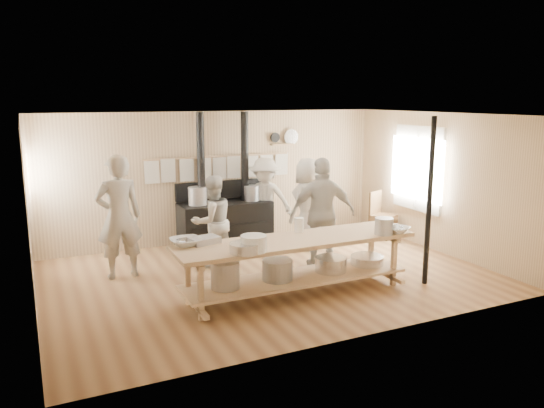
% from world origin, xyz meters
% --- Properties ---
extents(ground, '(7.00, 7.00, 0.00)m').
position_xyz_m(ground, '(0.00, 0.00, 0.00)').
color(ground, brown).
rests_on(ground, ground).
extents(room_shell, '(7.00, 7.00, 7.00)m').
position_xyz_m(room_shell, '(0.00, 0.00, 1.62)').
color(room_shell, tan).
rests_on(room_shell, ground).
extents(window_right, '(0.09, 1.50, 1.65)m').
position_xyz_m(window_right, '(3.47, 0.60, 1.50)').
color(window_right, beige).
rests_on(window_right, ground).
extents(left_opening, '(0.00, 0.90, 0.90)m').
position_xyz_m(left_opening, '(-3.45, 2.00, 1.60)').
color(left_opening, white).
rests_on(left_opening, ground).
extents(stove, '(1.90, 0.75, 2.60)m').
position_xyz_m(stove, '(-0.01, 2.12, 0.52)').
color(stove, black).
rests_on(stove, ground).
extents(towel_rail, '(3.00, 0.04, 0.47)m').
position_xyz_m(towel_rail, '(-0.00, 2.40, 1.55)').
color(towel_rail, tan).
rests_on(towel_rail, ground).
extents(back_wall_shelf, '(0.63, 0.14, 0.32)m').
position_xyz_m(back_wall_shelf, '(1.46, 2.43, 2.00)').
color(back_wall_shelf, tan).
rests_on(back_wall_shelf, ground).
extents(prep_table, '(3.60, 0.90, 0.85)m').
position_xyz_m(prep_table, '(-0.01, -0.90, 0.52)').
color(prep_table, tan).
rests_on(prep_table, ground).
extents(support_post, '(0.08, 0.08, 2.60)m').
position_xyz_m(support_post, '(2.05, -1.35, 1.30)').
color(support_post, black).
rests_on(support_post, ground).
extents(cook_far_left, '(0.75, 0.51, 2.00)m').
position_xyz_m(cook_far_left, '(-2.20, 0.99, 1.00)').
color(cook_far_left, '#ADA59A').
rests_on(cook_far_left, ground).
extents(cook_left, '(0.87, 0.74, 1.58)m').
position_xyz_m(cook_left, '(-0.67, 0.88, 0.79)').
color(cook_left, '#ADA59A').
rests_on(cook_left, ground).
extents(cook_center, '(1.02, 0.89, 1.76)m').
position_xyz_m(cook_center, '(1.34, 1.18, 0.88)').
color(cook_center, '#ADA59A').
rests_on(cook_center, ground).
extents(cook_right, '(1.19, 0.75, 1.90)m').
position_xyz_m(cook_right, '(0.98, 0.02, 0.95)').
color(cook_right, '#ADA59A').
rests_on(cook_right, ground).
extents(cook_by_window, '(1.27, 1.13, 1.70)m').
position_xyz_m(cook_by_window, '(0.79, 1.95, 0.85)').
color(cook_by_window, '#ADA59A').
rests_on(cook_by_window, ground).
extents(chair, '(0.59, 0.59, 0.96)m').
position_xyz_m(chair, '(3.14, 1.23, 0.28)').
color(chair, '#503920').
rests_on(chair, ground).
extents(bowl_white_a, '(0.44, 0.44, 0.10)m').
position_xyz_m(bowl_white_a, '(-1.55, -0.57, 0.90)').
color(bowl_white_a, white).
rests_on(bowl_white_a, prep_table).
extents(bowl_steel_a, '(0.36, 0.36, 0.09)m').
position_xyz_m(bowl_steel_a, '(-1.55, -0.57, 0.89)').
color(bowl_steel_a, silver).
rests_on(bowl_steel_a, prep_table).
extents(bowl_white_b, '(0.50, 0.50, 0.09)m').
position_xyz_m(bowl_white_b, '(1.55, -1.23, 0.90)').
color(bowl_white_b, white).
rests_on(bowl_white_b, prep_table).
extents(bowl_steel_b, '(0.34, 0.34, 0.10)m').
position_xyz_m(bowl_steel_b, '(1.50, -1.23, 0.90)').
color(bowl_steel_b, silver).
rests_on(bowl_steel_b, prep_table).
extents(roasting_pan, '(0.46, 0.35, 0.09)m').
position_xyz_m(roasting_pan, '(-1.28, -0.57, 0.90)').
color(roasting_pan, '#B2B2B7').
rests_on(roasting_pan, prep_table).
extents(mixing_bowl_large, '(0.49, 0.49, 0.13)m').
position_xyz_m(mixing_bowl_large, '(-0.94, -1.23, 0.92)').
color(mixing_bowl_large, silver).
rests_on(mixing_bowl_large, prep_table).
extents(bucket_galv, '(0.35, 0.35, 0.25)m').
position_xyz_m(bucket_galv, '(1.31, -1.23, 0.98)').
color(bucket_galv, gray).
rests_on(bucket_galv, prep_table).
extents(deep_bowl_enamel, '(0.40, 0.40, 0.22)m').
position_xyz_m(deep_bowl_enamel, '(-0.81, -1.23, 0.96)').
color(deep_bowl_enamel, white).
rests_on(deep_bowl_enamel, prep_table).
extents(pitcher, '(0.19, 0.19, 0.22)m').
position_xyz_m(pitcher, '(0.22, -0.57, 0.96)').
color(pitcher, white).
rests_on(pitcher, prep_table).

